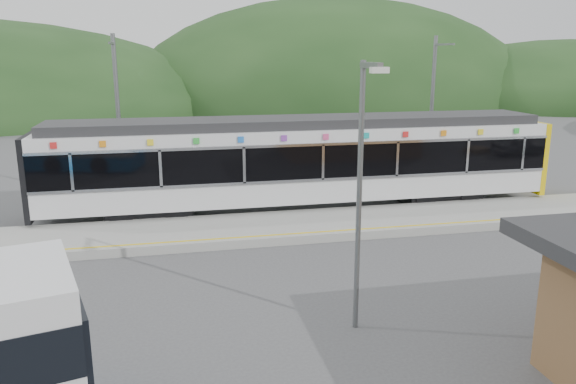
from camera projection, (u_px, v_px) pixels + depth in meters
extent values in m
plane|color=#4C4C4F|center=(342.00, 260.00, 17.31)|extent=(120.00, 120.00, 0.00)
ellipsoid|color=#1E3D19|center=(333.00, 104.00, 71.84)|extent=(52.00, 39.00, 26.00)
ellipsoid|color=#1E3D19|center=(563.00, 103.00, 72.12)|extent=(44.00, 33.00, 16.00)
cube|color=#9E9E99|center=(314.00, 225.00, 20.41)|extent=(26.00, 3.20, 0.30)
cube|color=yellow|center=(324.00, 232.00, 19.14)|extent=(26.00, 0.10, 0.01)
cube|color=black|center=(150.00, 210.00, 21.72)|extent=(3.20, 2.20, 0.56)
cube|color=black|center=(436.00, 194.00, 24.20)|extent=(3.20, 2.20, 0.56)
cube|color=silver|center=(301.00, 184.00, 22.78)|extent=(20.00, 2.90, 0.92)
cube|color=black|center=(301.00, 156.00, 22.50)|extent=(20.00, 2.96, 1.45)
cube|color=silver|center=(310.00, 180.00, 21.24)|extent=(20.00, 0.05, 0.10)
cube|color=silver|center=(310.00, 145.00, 20.91)|extent=(20.00, 0.05, 0.10)
cube|color=silver|center=(301.00, 132.00, 22.27)|extent=(20.00, 2.90, 0.45)
cube|color=#2D2D30|center=(301.00, 122.00, 22.17)|extent=(19.40, 2.50, 0.36)
cube|color=yellow|center=(524.00, 154.00, 24.66)|extent=(0.24, 2.92, 3.00)
cube|color=black|center=(32.00, 175.00, 20.49)|extent=(0.20, 2.92, 3.00)
cube|color=silver|center=(71.00, 172.00, 19.32)|extent=(0.10, 0.05, 1.35)
cube|color=silver|center=(161.00, 169.00, 19.94)|extent=(0.10, 0.05, 1.35)
cube|color=silver|center=(244.00, 165.00, 20.56)|extent=(0.10, 0.05, 1.35)
cube|color=silver|center=(323.00, 162.00, 21.18)|extent=(0.10, 0.05, 1.35)
cube|color=silver|center=(397.00, 159.00, 21.80)|extent=(0.10, 0.05, 1.35)
cube|color=silver|center=(468.00, 156.00, 22.41)|extent=(0.10, 0.05, 1.35)
cube|color=silver|center=(523.00, 154.00, 22.93)|extent=(0.10, 0.05, 1.35)
cube|color=red|center=(53.00, 146.00, 19.00)|extent=(0.22, 0.04, 0.22)
cube|color=orange|center=(103.00, 144.00, 19.33)|extent=(0.22, 0.04, 0.22)
cube|color=yellow|center=(150.00, 142.00, 19.66)|extent=(0.22, 0.04, 0.22)
cube|color=green|center=(196.00, 141.00, 19.99)|extent=(0.22, 0.04, 0.22)
cube|color=blue|center=(241.00, 140.00, 20.32)|extent=(0.22, 0.04, 0.22)
cube|color=purple|center=(284.00, 138.00, 20.65)|extent=(0.22, 0.04, 0.22)
cube|color=#E54C8C|center=(326.00, 137.00, 20.98)|extent=(0.22, 0.04, 0.22)
cube|color=#19A5A5|center=(366.00, 136.00, 21.31)|extent=(0.22, 0.04, 0.22)
cube|color=red|center=(406.00, 134.00, 21.64)|extent=(0.22, 0.04, 0.22)
cube|color=orange|center=(444.00, 133.00, 21.97)|extent=(0.22, 0.04, 0.22)
cube|color=yellow|center=(481.00, 132.00, 22.30)|extent=(0.22, 0.04, 0.22)
cube|color=green|center=(517.00, 131.00, 22.63)|extent=(0.22, 0.04, 0.22)
cylinder|color=slate|center=(119.00, 121.00, 23.19)|extent=(0.18, 0.18, 7.00)
cube|color=slate|center=(111.00, 43.00, 21.69)|extent=(0.08, 1.80, 0.08)
cylinder|color=slate|center=(431.00, 114.00, 26.07)|extent=(0.18, 0.18, 7.00)
cube|color=slate|center=(444.00, 44.00, 24.57)|extent=(0.08, 1.80, 0.08)
cylinder|color=slate|center=(359.00, 201.00, 12.39)|extent=(0.12, 0.12, 6.08)
cube|color=slate|center=(371.00, 65.00, 11.25)|extent=(0.12, 1.01, 0.12)
cube|color=silver|center=(379.00, 70.00, 10.83)|extent=(0.35, 0.18, 0.12)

